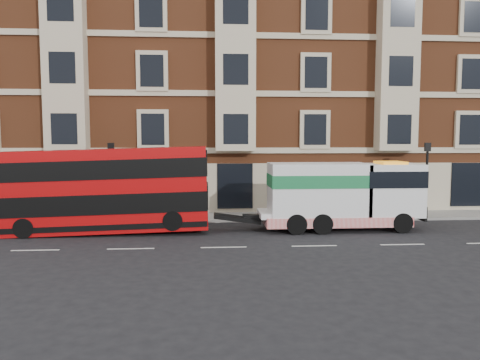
# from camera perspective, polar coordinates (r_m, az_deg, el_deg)

# --- Properties ---
(ground) EXTENTS (120.00, 120.00, 0.00)m
(ground) POSITION_cam_1_polar(r_m,az_deg,el_deg) (20.58, -2.00, -8.21)
(ground) COLOR black
(ground) RESTS_ON ground
(sidewalk) EXTENTS (90.00, 3.00, 0.15)m
(sidewalk) POSITION_cam_1_polar(r_m,az_deg,el_deg) (27.92, -2.51, -4.55)
(sidewalk) COLOR slate
(sidewalk) RESTS_ON ground
(victorian_terrace) EXTENTS (45.00, 12.00, 20.40)m
(victorian_terrace) POSITION_cam_1_polar(r_m,az_deg,el_deg) (35.45, -2.05, 13.70)
(victorian_terrace) COLOR brown
(victorian_terrace) RESTS_ON ground
(lamp_post_west) EXTENTS (0.35, 0.15, 4.35)m
(lamp_post_west) POSITION_cam_1_polar(r_m,az_deg,el_deg) (26.84, -15.38, 0.49)
(lamp_post_west) COLOR black
(lamp_post_west) RESTS_ON sidewalk
(lamp_post_east) EXTENTS (0.35, 0.15, 4.35)m
(lamp_post_east) POSITION_cam_1_polar(r_m,az_deg,el_deg) (29.18, 21.81, 0.66)
(lamp_post_east) COLOR black
(lamp_post_east) RESTS_ON sidewalk
(double_decker_bus) EXTENTS (10.41, 2.39, 4.21)m
(double_decker_bus) POSITION_cam_1_polar(r_m,az_deg,el_deg) (24.32, -16.35, -1.03)
(double_decker_bus) COLOR #AA090B
(double_decker_bus) RESTS_ON ground
(tow_truck) EXTENTS (8.33, 2.46, 3.47)m
(tow_truck) POSITION_cam_1_polar(r_m,az_deg,el_deg) (24.74, 12.09, -1.75)
(tow_truck) COLOR silver
(tow_truck) RESTS_ON ground
(pedestrian) EXTENTS (0.61, 0.47, 1.51)m
(pedestrian) POSITION_cam_1_polar(r_m,az_deg,el_deg) (26.99, -15.40, -3.27)
(pedestrian) COLOR #1D1B37
(pedestrian) RESTS_ON sidewalk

